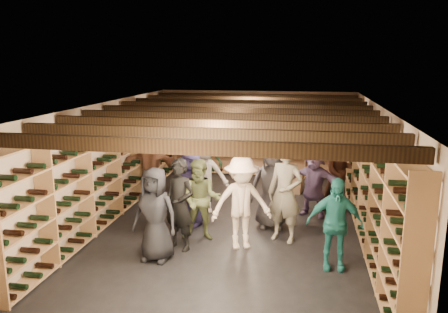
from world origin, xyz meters
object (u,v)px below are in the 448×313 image
Objects in this scene: person_1 at (179,205)px; person_2 at (201,200)px; person_7 at (285,193)px; person_10 at (203,163)px; person_11 at (314,182)px; person_8 at (341,172)px; crate_stack_left at (194,181)px; person_3 at (242,203)px; person_4 at (335,224)px; person_0 at (155,214)px; crate_loose at (279,201)px; person_9 at (205,176)px; crate_stack_right at (292,182)px; person_6 at (191,188)px; person_5 at (150,165)px; person_12 at (272,186)px.

person_2 is at bearing 81.57° from person_1.
person_10 is at bearing 156.92° from person_7.
person_7 is 1.55m from person_11.
person_7 is at bearing -20.35° from person_10.
person_8 is (2.64, 2.13, 0.12)m from person_2.
person_1 reaches higher than person_2.
person_1 is (0.63, -3.47, 0.56)m from crate_stack_left.
person_4 is (1.55, -0.52, -0.08)m from person_3.
person_3 reaches higher than person_0.
crate_stack_left reaches higher than crate_loose.
person_9 is at bearing -67.44° from crate_stack_left.
person_4 is 3.38m from person_9.
crate_stack_left is 0.95× the size of crate_stack_right.
person_2 is at bearing -149.60° from person_7.
person_8 is at bearing 34.63° from person_2.
person_0 is at bearing -119.71° from crate_loose.
crate_loose is 0.34× the size of person_11.
person_6 is (-1.94, -2.60, 0.51)m from crate_stack_right.
crate_stack_left is 0.33× the size of person_0.
person_9 is 0.90× the size of person_10.
person_5 reaches higher than person_0.
person_1 is 0.98× the size of person_9.
crate_loose is 0.30× the size of person_12.
person_5 reaches higher than person_2.
person_0 is at bearing -116.47° from crate_stack_right.
person_9 reaches higher than person_11.
crate_stack_left is at bearing 143.47° from person_10.
person_10 reaches higher than person_2.
person_12 is at bearing 48.28° from person_3.
person_10 reaches higher than person_0.
person_6 is (0.54, -2.30, 0.51)m from crate_stack_left.
person_11 is at bearing 93.52° from person_4.
person_10 reaches higher than person_11.
person_11 is (2.41, 0.97, -0.02)m from person_6.
crate_stack_left is 3.16m from person_2.
person_12 reaches higher than person_6.
person_2 is 0.91× the size of person_5.
person_7 reaches higher than crate_stack_right.
person_5 reaches higher than person_3.
person_9 is at bearing 101.38° from person_6.
person_4 is 1.27m from person_7.
person_5 is at bearing -160.08° from crate_stack_right.
crate_stack_left is 0.30× the size of person_8.
crate_stack_left is 0.29× the size of person_7.
person_9 reaches higher than crate_loose.
person_4 is 0.83× the size of person_7.
person_10 is at bearing 163.45° from person_8.
person_3 is at bearing 35.95° from person_0.
person_8 is (1.07, -1.16, 0.62)m from crate_stack_right.
person_7 is at bearing 5.57° from person_6.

